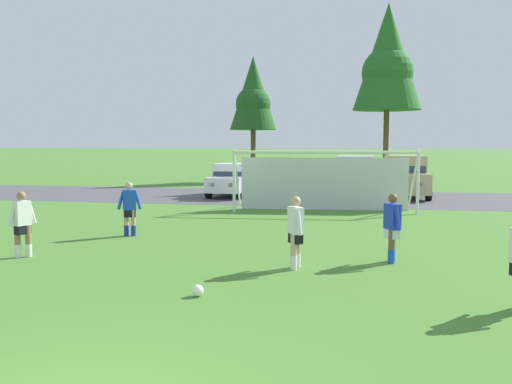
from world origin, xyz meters
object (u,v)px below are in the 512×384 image
at_px(parked_car_slot_left, 296,179).
at_px(soccer_ball, 198,291).
at_px(soccer_goal, 324,180).
at_px(player_trailing_back, 22,224).
at_px(player_striker_near, 130,209).
at_px(player_midfield_center, 392,228).
at_px(parked_car_slot_center, 405,176).
at_px(player_winger_right, 296,232).
at_px(parked_car_slot_far_left, 233,179).
at_px(parked_car_slot_center_left, 355,177).

bearing_deg(parked_car_slot_left, soccer_ball, -88.88).
distance_m(soccer_goal, player_trailing_back, 12.57).
distance_m(player_striker_near, player_trailing_back, 3.61).
relative_size(player_midfield_center, parked_car_slot_center, 0.35).
relative_size(player_midfield_center, player_winger_right, 1.00).
relative_size(player_striker_near, parked_car_slot_left, 0.38).
height_order(player_striker_near, player_midfield_center, same).
height_order(player_winger_right, parked_car_slot_far_left, parked_car_slot_far_left).
bearing_deg(player_midfield_center, parked_car_slot_center_left, 93.69).
xyz_separation_m(player_midfield_center, parked_car_slot_left, (-4.08, 15.82, 0.05)).
bearing_deg(player_striker_near, player_midfield_center, -16.56).
bearing_deg(parked_car_slot_far_left, parked_car_slot_center, 6.26).
xyz_separation_m(player_midfield_center, player_winger_right, (-2.17, -1.05, 0.00)).
xyz_separation_m(soccer_goal, parked_car_slot_left, (-1.89, 6.34, -0.42)).
distance_m(player_trailing_back, parked_car_slot_center, 19.74).
relative_size(player_midfield_center, parked_car_slot_left, 0.38).
bearing_deg(player_winger_right, parked_car_slot_left, 96.44).
xyz_separation_m(player_trailing_back, parked_car_slot_center, (10.53, 16.69, 0.29)).
distance_m(player_trailing_back, parked_car_slot_center_left, 17.48).
relative_size(soccer_goal, player_striker_near, 4.61).
relative_size(player_trailing_back, parked_car_slot_center, 0.35).
height_order(soccer_goal, player_winger_right, soccer_goal).
height_order(player_striker_near, parked_car_slot_left, parked_car_slot_left).
xyz_separation_m(player_trailing_back, parked_car_slot_far_left, (1.68, 15.72, 0.05)).
height_order(soccer_goal, parked_car_slot_center_left, soccer_goal).
height_order(player_trailing_back, parked_car_slot_center, parked_car_slot_center).
relative_size(player_striker_near, player_midfield_center, 1.00).
height_order(player_striker_near, parked_car_slot_center_left, parked_car_slot_center_left).
relative_size(soccer_goal, parked_car_slot_far_left, 1.78).
height_order(parked_car_slot_left, parked_car_slot_center, parked_car_slot_center).
xyz_separation_m(parked_car_slot_far_left, parked_car_slot_center, (8.86, 0.97, 0.24)).
bearing_deg(player_trailing_back, parked_car_slot_far_left, 83.91).
distance_m(player_midfield_center, parked_car_slot_far_left, 16.34).
relative_size(player_striker_near, player_trailing_back, 1.00).
bearing_deg(player_trailing_back, parked_car_slot_center_left, 62.66).
bearing_deg(parked_car_slot_far_left, player_striker_near, -91.53).
bearing_deg(player_trailing_back, parked_car_slot_left, 73.91).
distance_m(soccer_goal, parked_car_slot_far_left, 7.25).
bearing_deg(parked_car_slot_center, player_midfield_center, -95.77).
bearing_deg(soccer_goal, player_winger_right, -89.94).
distance_m(player_midfield_center, player_winger_right, 2.41).
bearing_deg(player_trailing_back, player_striker_near, 68.12).
xyz_separation_m(player_striker_near, parked_car_slot_far_left, (0.33, 12.37, 0.05)).
bearing_deg(player_striker_near, player_winger_right, -31.32).
height_order(soccer_ball, parked_car_slot_center, parked_car_slot_center).
height_order(player_striker_near, player_trailing_back, same).
bearing_deg(parked_car_slot_far_left, player_trailing_back, -96.09).
relative_size(soccer_goal, parked_car_slot_center, 1.61).
xyz_separation_m(parked_car_slot_left, parked_car_slot_center_left, (3.15, -1.39, 0.24)).
xyz_separation_m(soccer_ball, parked_car_slot_center_left, (2.77, 18.02, 1.00)).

